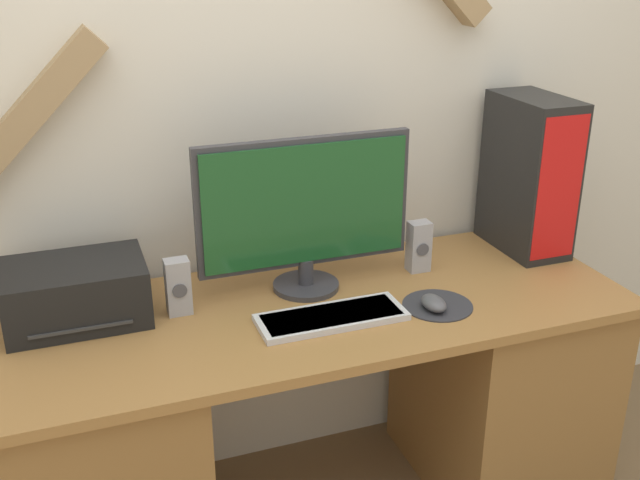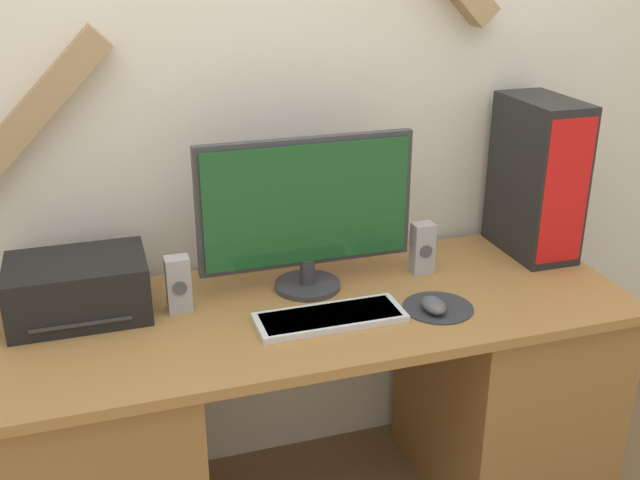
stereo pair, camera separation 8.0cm
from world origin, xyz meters
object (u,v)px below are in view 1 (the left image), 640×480
printer (76,293)px  monitor (306,209)px  keyboard (330,317)px  mouse (434,303)px  speaker_left (178,287)px  speaker_right (419,246)px  computer_tower (529,175)px

printer → monitor: bearing=-2.2°
keyboard → printer: 0.69m
mouse → speaker_left: 0.71m
keyboard → printer: bearing=159.4°
mouse → printer: size_ratio=0.26×
printer → speaker_right: 1.02m
keyboard → printer: (-0.65, 0.24, 0.07)m
mouse → printer: printer is taller
monitor → computer_tower: 0.79m
monitor → computer_tower: size_ratio=1.25×
computer_tower → monitor: bearing=-176.7°
computer_tower → printer: computer_tower is taller
mouse → speaker_right: size_ratio=0.60×
mouse → printer: 0.98m
mouse → printer: bearing=163.0°
mouse → computer_tower: computer_tower is taller
keyboard → mouse: (0.29, -0.04, 0.01)m
mouse → printer: (-0.94, 0.29, 0.06)m
keyboard → speaker_right: size_ratio=2.55×
monitor → computer_tower: (0.79, 0.05, 0.01)m
speaker_left → monitor: bearing=4.6°
printer → speaker_left: (0.27, -0.06, -0.00)m
speaker_left → speaker_right: 0.76m
printer → speaker_left: 0.27m
speaker_right → monitor: bearing=179.6°
monitor → printer: 0.67m
printer → speaker_left: bearing=-11.9°
monitor → keyboard: bearing=-91.6°
monitor → speaker_left: monitor is taller
keyboard → speaker_left: bearing=153.8°
keyboard → speaker_left: size_ratio=2.55×
keyboard → mouse: mouse is taller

